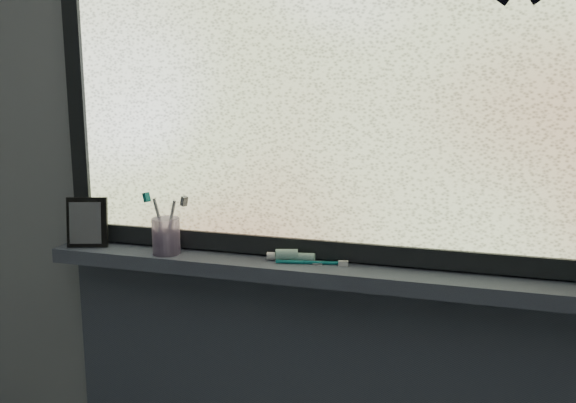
{
  "coord_description": "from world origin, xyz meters",
  "views": [
    {
      "loc": [
        0.34,
        -0.32,
        1.5
      ],
      "look_at": [
        -0.08,
        1.05,
        1.22
      ],
      "focal_mm": 40.0,
      "sensor_mm": 36.0,
      "label": 1
    }
  ],
  "objects": [
    {
      "name": "frame_bottom",
      "position": [
        0.0,
        1.28,
        1.05
      ],
      "size": [
        1.6,
        0.03,
        0.05
      ],
      "primitive_type": "cube",
      "color": "black",
      "rests_on": "windowsill"
    },
    {
      "name": "toothbrush_lying",
      "position": [
        -0.08,
        1.23,
        1.03
      ],
      "size": [
        0.2,
        0.06,
        0.01
      ],
      "primitive_type": null,
      "rotation": [
        0.0,
        0.0,
        0.21
      ],
      "color": "#0E7C7F",
      "rests_on": "windowsill"
    },
    {
      "name": "wall_back",
      "position": [
        0.0,
        1.3,
        1.25
      ],
      "size": [
        3.0,
        0.01,
        2.5
      ],
      "primitive_type": "cube",
      "color": "#9EA3A8",
      "rests_on": "ground"
    },
    {
      "name": "toothpaste_tube",
      "position": [
        -0.12,
        1.24,
        1.04
      ],
      "size": [
        0.19,
        0.08,
        0.03
      ],
      "primitive_type": null,
      "rotation": [
        0.0,
        0.0,
        0.23
      ],
      "color": "silver",
      "rests_on": "windowsill"
    },
    {
      "name": "frame_left",
      "position": [
        -0.78,
        1.28,
        1.53
      ],
      "size": [
        0.05,
        0.03,
        1.1
      ],
      "primitive_type": "cube",
      "color": "black",
      "rests_on": "wall_back"
    },
    {
      "name": "vanity_mirror",
      "position": [
        -0.73,
        1.22,
        1.09
      ],
      "size": [
        0.13,
        0.09,
        0.14
      ],
      "primitive_type": "cube",
      "rotation": [
        0.0,
        0.0,
        0.32
      ],
      "color": "black",
      "rests_on": "windowsill"
    },
    {
      "name": "windowsill",
      "position": [
        0.0,
        1.23,
        1.0
      ],
      "size": [
        1.62,
        0.14,
        0.04
      ],
      "primitive_type": "cube",
      "color": "#4C5366",
      "rests_on": "wall_back"
    },
    {
      "name": "toothbrush_cup",
      "position": [
        -0.48,
        1.21,
        1.07
      ],
      "size": [
        0.1,
        0.1,
        0.1
      ],
      "primitive_type": "cylinder",
      "rotation": [
        0.0,
        0.0,
        -0.39
      ],
      "color": "#C2A7DC",
      "rests_on": "windowsill"
    },
    {
      "name": "window_pane",
      "position": [
        0.0,
        1.28,
        1.53
      ],
      "size": [
        1.5,
        0.01,
        1.0
      ],
      "primitive_type": "cube",
      "color": "silver",
      "rests_on": "wall_back"
    }
  ]
}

